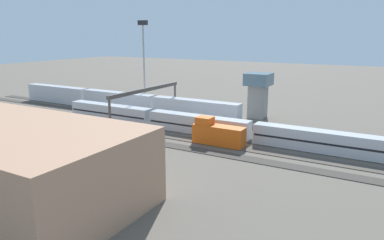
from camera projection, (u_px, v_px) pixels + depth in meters
ground_plane at (163, 128)px, 80.75m from camera, size 400.00×400.00×0.00m
track_bed_0 at (186, 119)px, 89.20m from camera, size 140.00×2.80×0.12m
track_bed_1 at (175, 123)px, 84.97m from camera, size 140.00×2.80×0.12m
track_bed_2 at (163, 128)px, 80.74m from camera, size 140.00×2.80×0.12m
track_bed_3 at (150, 133)px, 76.51m from camera, size 140.00×2.80×0.12m
track_bed_4 at (135, 139)px, 72.28m from camera, size 140.00×2.80×0.12m
train_on_track_3 at (217, 134)px, 68.42m from camera, size 10.00×3.00×5.00m
train_on_track_0 at (118, 101)px, 98.92m from camera, size 71.40×3.00×5.00m
train_on_track_2 at (242, 130)px, 71.24m from camera, size 90.60×3.06×4.40m
light_mast_0 at (144, 54)px, 94.82m from camera, size 2.80×0.70×24.01m
signal_gantry at (146, 94)px, 81.17m from camera, size 0.70×25.00×8.80m
control_tower at (258, 91)px, 90.02m from camera, size 6.00×6.00×11.18m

